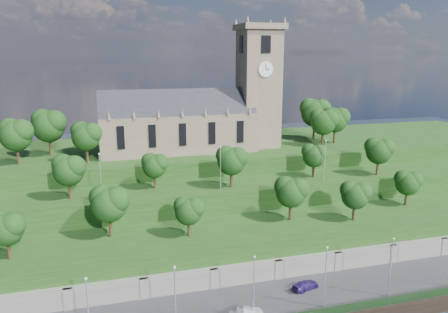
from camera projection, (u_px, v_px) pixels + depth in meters
name	position (u px, v px, depth m)	size (l,w,h in m)	color
promenade	(258.00, 309.00, 60.08)	(160.00, 12.00, 2.00)	#2D2D30
retaining_wall	(245.00, 278.00, 65.33)	(160.00, 2.10, 5.00)	slate
embankment_lower	(233.00, 251.00, 70.63)	(160.00, 12.00, 8.00)	#1C3F15
embankment_upper	(216.00, 216.00, 80.47)	(160.00, 10.00, 12.00)	#1C3F15
hilltop	(193.00, 177.00, 99.80)	(160.00, 32.00, 15.00)	#1C3F15
church	(200.00, 114.00, 92.76)	(38.60, 12.35, 27.60)	#6C5C4B
trees_lower	(227.00, 199.00, 68.53)	(71.06, 9.01, 8.12)	#2F2212
trees_upper	(237.00, 159.00, 77.93)	(62.49, 7.61, 7.45)	#2F2212
trees_hilltop	(201.00, 122.00, 92.37)	(73.02, 15.91, 9.78)	#2F2212
lamp_posts_promenade	(254.00, 283.00, 54.87)	(60.36, 0.36, 8.86)	#B2B2B7
lamp_posts_upper	(220.00, 165.00, 75.22)	(40.36, 0.36, 7.83)	#B2B2B7
car_right	(305.00, 285.00, 63.01)	(1.74, 4.28, 1.24)	navy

